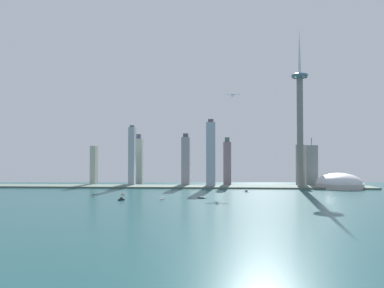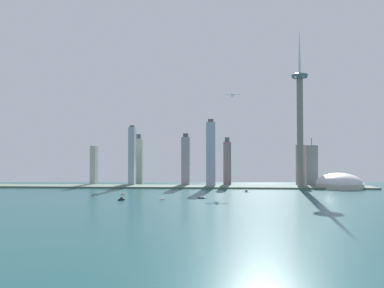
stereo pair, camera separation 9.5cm
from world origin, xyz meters
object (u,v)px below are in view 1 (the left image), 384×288
at_px(stadium_dome, 339,184).
at_px(boat_6, 246,191).
at_px(skyscraper_6, 132,156).
at_px(skyscraper_3, 227,163).
at_px(skyscraper_5, 138,160).
at_px(boat_3, 123,194).
at_px(observation_tower, 300,111).
at_px(airplane, 233,95).
at_px(boat_4, 162,199).
at_px(skyscraper_0, 94,165).
at_px(skyscraper_2, 211,154).
at_px(boat_2, 202,198).
at_px(boat_5, 94,195).
at_px(boat_0, 121,199).
at_px(skyscraper_1, 300,164).
at_px(skyscraper_7, 312,165).
at_px(skyscraper_4, 186,161).

distance_m(stadium_dome, boat_6, 232.20).
xyz_separation_m(stadium_dome, skyscraper_6, (-473.23, 32.79, 60.66)).
bearing_deg(boat_6, skyscraper_3, -46.96).
bearing_deg(skyscraper_3, skyscraper_5, 170.41).
relative_size(skyscraper_5, boat_3, 13.19).
xyz_separation_m(observation_tower, airplane, (-147.59, 46.55, 45.37)).
bearing_deg(boat_4, skyscraper_5, -147.45).
bearing_deg(skyscraper_0, skyscraper_2, -9.01).
height_order(skyscraper_3, boat_2, skyscraper_3).
distance_m(stadium_dome, boat_4, 428.44).
height_order(boat_2, airplane, airplane).
relative_size(stadium_dome, boat_5, 9.41).
relative_size(stadium_dome, skyscraper_5, 0.80).
bearing_deg(observation_tower, skyscraper_5, 165.84).
xyz_separation_m(observation_tower, skyscraper_5, (-386.41, 97.52, -112.34)).
bearing_deg(boat_0, skyscraper_6, 66.12).
bearing_deg(boat_3, skyscraper_6, 32.21).
bearing_deg(boat_3, skyscraper_5, 30.25).
xyz_separation_m(observation_tower, skyscraper_2, (-199.97, 12.55, -96.26)).
xyz_separation_m(stadium_dome, skyscraper_1, (-67.62, 74.00, 40.67)).
bearing_deg(skyscraper_7, skyscraper_5, 179.79).
bearing_deg(observation_tower, airplane, 162.50).
bearing_deg(skyscraper_6, skyscraper_3, 5.95).
height_order(skyscraper_6, boat_5, skyscraper_6).
relative_size(observation_tower, skyscraper_0, 3.75).
xyz_separation_m(boat_0, boat_3, (-16.69, 78.75, -0.24)).
height_order(skyscraper_5, boat_5, skyscraper_5).
xyz_separation_m(stadium_dome, skyscraper_5, (-472.24, 94.61, 49.63)).
height_order(skyscraper_7, boat_2, skyscraper_7).
bearing_deg(skyscraper_4, observation_tower, -11.26).
relative_size(stadium_dome, boat_3, 10.59).
distance_m(stadium_dome, skyscraper_6, 478.23).
height_order(stadium_dome, skyscraper_3, skyscraper_3).
xyz_separation_m(skyscraper_0, boat_4, (206.52, -276.69, -46.57)).
bearing_deg(airplane, boat_6, 6.53).
bearing_deg(skyscraper_7, boat_5, -149.47).
distance_m(stadium_dome, skyscraper_2, 293.41).
bearing_deg(boat_4, skyscraper_0, -129.18).
xyz_separation_m(skyscraper_1, skyscraper_6, (-405.61, -41.21, 19.99)).
xyz_separation_m(skyscraper_4, boat_3, (-103.42, -205.66, -58.48)).
distance_m(observation_tower, skyscraper_0, 506.24).
xyz_separation_m(observation_tower, skyscraper_0, (-487.33, 58.10, -124.16)).
distance_m(skyscraper_6, boat_4, 284.33).
xyz_separation_m(skyscraper_5, boat_2, (171.80, -297.26, -58.58)).
bearing_deg(skyscraper_7, skyscraper_4, -171.92).
relative_size(stadium_dome, boat_0, 9.23).
bearing_deg(boat_0, observation_tower, 1.40).
bearing_deg(skyscraper_1, skyscraper_2, -163.56).
xyz_separation_m(observation_tower, skyscraper_3, (-160.42, 59.36, -117.38)).
xyz_separation_m(skyscraper_3, boat_4, (-120.39, -277.94, -53.35)).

